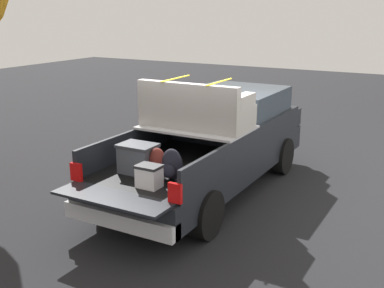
% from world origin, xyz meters
% --- Properties ---
extents(ground_plane, '(40.00, 40.00, 0.00)m').
position_xyz_m(ground_plane, '(0.00, 0.00, 0.00)').
color(ground_plane, black).
extents(pickup_truck, '(6.05, 2.06, 2.23)m').
position_xyz_m(pickup_truck, '(0.35, 0.00, 0.94)').
color(pickup_truck, black).
rests_on(pickup_truck, ground_plane).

